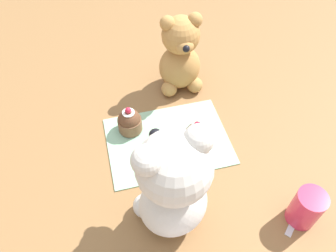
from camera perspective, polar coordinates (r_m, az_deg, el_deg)
The scene contains 8 objects.
ground_plane at distance 0.77m, azimuth -0.00°, elevation -2.66°, with size 4.00×4.00×0.00m, color olive.
knitted_placemat at distance 0.76m, azimuth -0.00°, elevation -2.52°, with size 0.28×0.20×0.01m, color #8EBC99.
teddy_bear_cream at distance 0.55m, azimuth 0.84°, elevation -10.29°, with size 0.15×0.15×0.26m.
teddy_bear_tan at distance 0.83m, azimuth 2.16°, elevation 12.13°, with size 0.11×0.11×0.21m.
cupcake_near_cream_bear at distance 0.73m, azimuth 4.93°, elevation -1.68°, with size 0.05×0.05×0.07m.
cupcake_near_tan_bear at distance 0.77m, azimuth -6.70°, elevation 0.83°, with size 0.06×0.06×0.07m.
juice_glass at distance 0.68m, azimuth 22.92°, elevation -13.01°, with size 0.06×0.06×0.09m, color #DB3356.
teaspoon at distance 0.72m, azimuth 21.74°, elevation -13.64°, with size 0.12×0.01×0.01m, color silver.
Camera 1 is at (0.11, 0.44, 0.61)m, focal length 35.00 mm.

